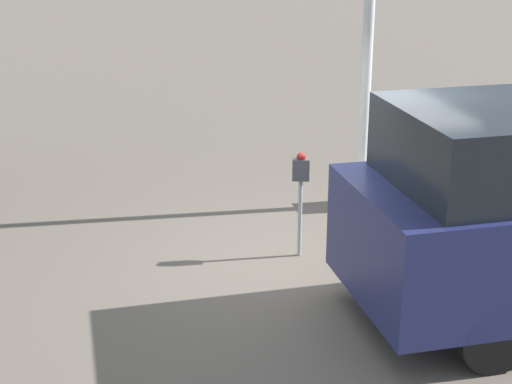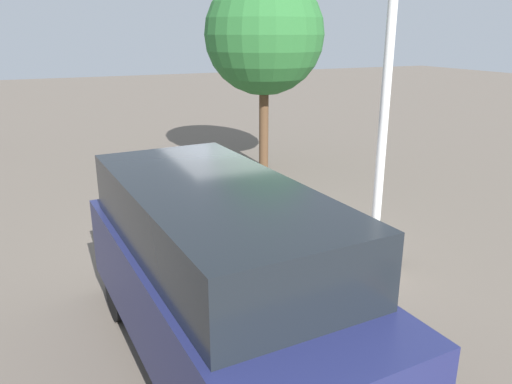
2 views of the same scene
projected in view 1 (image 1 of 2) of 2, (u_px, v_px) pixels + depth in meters
name	position (u px, v px, depth m)	size (l,w,h in m)	color
ground_plane	(323.00, 268.00, 9.19)	(80.00, 80.00, 0.00)	#60564C
parking_meter_near	(301.00, 180.00, 9.20)	(0.22, 0.16, 1.30)	#9E9EA3
lamp_post	(366.00, 80.00, 10.53)	(0.44, 0.44, 5.84)	beige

